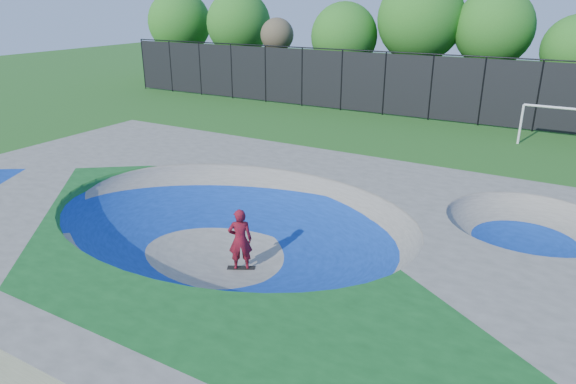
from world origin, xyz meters
name	(u,v)px	position (x,y,z in m)	size (l,w,h in m)	color
ground	(232,257)	(0.00, 0.00, 0.00)	(120.00, 120.00, 0.00)	#1D5317
skate_deck	(231,234)	(0.00, 0.00, 0.75)	(22.00, 14.00, 1.50)	gray
skater	(240,240)	(0.66, -0.46, 0.91)	(0.66, 0.44, 1.82)	red
skateboard	(241,268)	(0.66, -0.46, 0.03)	(0.78, 0.22, 0.05)	black
soccer_goal	(555,119)	(7.18, 17.77, 1.47)	(3.20, 0.12, 2.11)	silver
fence	(431,86)	(0.00, 21.00, 2.10)	(48.09, 0.09, 4.04)	black
treeline	(455,29)	(-0.12, 26.16, 5.19)	(53.53, 7.03, 8.78)	#422D21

